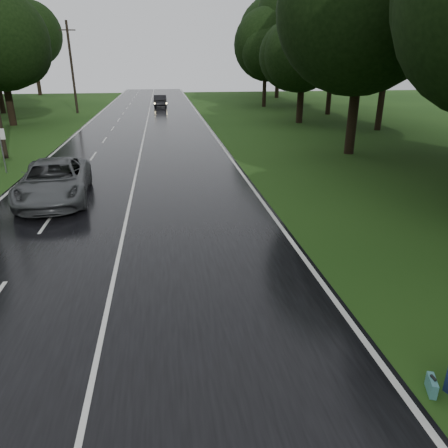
{
  "coord_description": "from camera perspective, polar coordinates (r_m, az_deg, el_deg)",
  "views": [
    {
      "loc": [
        1.63,
        -7.75,
        5.82
      ],
      "look_at": [
        3.34,
        4.1,
        1.1
      ],
      "focal_mm": 33.17,
      "sensor_mm": 36.0,
      "label": 1
    }
  ],
  "objects": [
    {
      "name": "tree_right_f",
      "position": [
        59.37,
        5.51,
        15.8
      ],
      "size": [
        8.41,
        8.41,
        13.14
      ],
      "primitive_type": null,
      "color": "black",
      "rests_on": "ground"
    },
    {
      "name": "tree_left_e",
      "position": [
        46.28,
        -27.0,
        12.03
      ],
      "size": [
        8.24,
        8.24,
        12.88
      ],
      "primitive_type": null,
      "color": "black",
      "rests_on": "ground"
    },
    {
      "name": "tree_right_d",
      "position": [
        29.67,
        16.78,
        9.3
      ],
      "size": [
        9.57,
        9.57,
        14.96
      ],
      "primitive_type": null,
      "color": "black",
      "rests_on": "ground"
    },
    {
      "name": "suitcase",
      "position": [
        9.2,
        26.7,
        -19.26
      ],
      "size": [
        0.26,
        0.44,
        0.3
      ],
      "primitive_type": "cube",
      "rotation": [
        0.0,
        0.0,
        5.92
      ],
      "color": "teal",
      "rests_on": "ground"
    },
    {
      "name": "lane_center",
      "position": [
        28.39,
        -11.51,
        9.35
      ],
      "size": [
        0.12,
        140.0,
        0.01
      ],
      "primitive_type": "cube",
      "color": "silver",
      "rests_on": "road"
    },
    {
      "name": "utility_pole_mid",
      "position": [
        30.43,
        -27.79,
        8.03
      ],
      "size": [
        1.8,
        0.28,
        9.11
      ],
      "primitive_type": null,
      "color": "black",
      "rests_on": "ground"
    },
    {
      "name": "road_sign_b",
      "position": [
        26.32,
        -27.77,
        6.26
      ],
      "size": [
        0.59,
        0.1,
        2.44
      ],
      "primitive_type": null,
      "color": "white",
      "rests_on": "ground"
    },
    {
      "name": "tree_right_e",
      "position": [
        43.94,
        10.28,
        13.58
      ],
      "size": [
        7.31,
        7.31,
        11.42
      ],
      "primitive_type": null,
      "color": "black",
      "rests_on": "ground"
    },
    {
      "name": "grey_car",
      "position": [
        19.86,
        -22.36,
        5.54
      ],
      "size": [
        3.43,
        6.43,
        1.72
      ],
      "primitive_type": "imported",
      "rotation": [
        0.0,
        0.0,
        0.1
      ],
      "color": "#4B4E50",
      "rests_on": "road"
    },
    {
      "name": "ground",
      "position": [
        9.83,
        -16.74,
        -15.88
      ],
      "size": [
        160.0,
        160.0,
        0.0
      ],
      "primitive_type": "plane",
      "color": "#234815",
      "rests_on": "ground"
    },
    {
      "name": "road",
      "position": [
        28.39,
        -11.5,
        9.3
      ],
      "size": [
        12.0,
        140.0,
        0.04
      ],
      "primitive_type": "cube",
      "color": "black",
      "rests_on": "ground"
    },
    {
      "name": "far_car",
      "position": [
        59.57,
        -8.75,
        16.46
      ],
      "size": [
        1.78,
        4.73,
        1.54
      ],
      "primitive_type": "imported",
      "rotation": [
        0.0,
        0.0,
        3.11
      ],
      "color": "black",
      "rests_on": "road"
    },
    {
      "name": "tree_left_f",
      "position": [
        57.85,
        -28.11,
        13.31
      ],
      "size": [
        9.42,
        9.42,
        14.72
      ],
      "primitive_type": null,
      "color": "black",
      "rests_on": "ground"
    },
    {
      "name": "utility_pole_far",
      "position": [
        54.49,
        -19.52,
        14.21
      ],
      "size": [
        1.8,
        0.28,
        10.11
      ],
      "primitive_type": null,
      "color": "black",
      "rests_on": "ground"
    }
  ]
}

